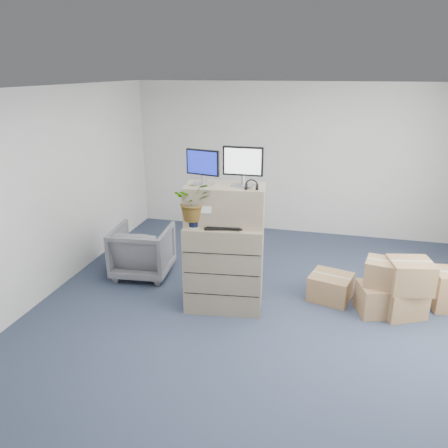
{
  "coord_description": "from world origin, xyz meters",
  "views": [
    {
      "loc": [
        0.71,
        -4.64,
        3.0
      ],
      "look_at": [
        -0.55,
        0.4,
        1.15
      ],
      "focal_mm": 35.0,
      "sensor_mm": 36.0,
      "label": 1
    }
  ],
  "objects_px": {
    "filing_cabinet_lower": "(224,266)",
    "potted_plant": "(194,206)",
    "water_bottle": "(233,213)",
    "monitor_left": "(203,165)",
    "monitor_right": "(243,164)",
    "office_chair": "(142,249)",
    "keyboard": "(223,227)"
  },
  "relations": [
    {
      "from": "potted_plant",
      "to": "office_chair",
      "type": "bearing_deg",
      "value": 144.62
    },
    {
      "from": "water_bottle",
      "to": "potted_plant",
      "type": "height_order",
      "value": "potted_plant"
    },
    {
      "from": "filing_cabinet_lower",
      "to": "potted_plant",
      "type": "relative_size",
      "value": 1.99
    },
    {
      "from": "monitor_left",
      "to": "keyboard",
      "type": "xyz_separation_m",
      "value": [
        0.3,
        -0.15,
        -0.73
      ]
    },
    {
      "from": "water_bottle",
      "to": "office_chair",
      "type": "xyz_separation_m",
      "value": [
        -1.53,
        0.51,
        -0.85
      ]
    },
    {
      "from": "monitor_left",
      "to": "monitor_right",
      "type": "bearing_deg",
      "value": 17.25
    },
    {
      "from": "filing_cabinet_lower",
      "to": "potted_plant",
      "type": "distance_m",
      "value": 0.93
    },
    {
      "from": "monitor_right",
      "to": "water_bottle",
      "type": "distance_m",
      "value": 0.65
    },
    {
      "from": "monitor_right",
      "to": "keyboard",
      "type": "xyz_separation_m",
      "value": [
        -0.2,
        -0.19,
        -0.76
      ]
    },
    {
      "from": "monitor_right",
      "to": "keyboard",
      "type": "distance_m",
      "value": 0.8
    },
    {
      "from": "water_bottle",
      "to": "filing_cabinet_lower",
      "type": "bearing_deg",
      "value": -135.16
    },
    {
      "from": "keyboard",
      "to": "potted_plant",
      "type": "xyz_separation_m",
      "value": [
        -0.36,
        -0.04,
        0.26
      ]
    },
    {
      "from": "water_bottle",
      "to": "monitor_left",
      "type": "bearing_deg",
      "value": -168.18
    },
    {
      "from": "keyboard",
      "to": "water_bottle",
      "type": "relative_size",
      "value": 1.81
    },
    {
      "from": "office_chair",
      "to": "water_bottle",
      "type": "bearing_deg",
      "value": 156.13
    },
    {
      "from": "keyboard",
      "to": "monitor_left",
      "type": "bearing_deg",
      "value": 139.69
    },
    {
      "from": "filing_cabinet_lower",
      "to": "monitor_right",
      "type": "relative_size",
      "value": 2.33
    },
    {
      "from": "monitor_left",
      "to": "potted_plant",
      "type": "bearing_deg",
      "value": -96.67
    },
    {
      "from": "potted_plant",
      "to": "office_chair",
      "type": "height_order",
      "value": "potted_plant"
    },
    {
      "from": "monitor_right",
      "to": "monitor_left",
      "type": "bearing_deg",
      "value": -175.19
    },
    {
      "from": "monitor_right",
      "to": "office_chair",
      "type": "xyz_separation_m",
      "value": [
        -1.65,
        0.55,
        -1.49
      ]
    },
    {
      "from": "monitor_right",
      "to": "filing_cabinet_lower",
      "type": "bearing_deg",
      "value": -165.1
    },
    {
      "from": "potted_plant",
      "to": "monitor_left",
      "type": "bearing_deg",
      "value": 70.93
    },
    {
      "from": "water_bottle",
      "to": "office_chair",
      "type": "bearing_deg",
      "value": 161.43
    },
    {
      "from": "filing_cabinet_lower",
      "to": "potted_plant",
      "type": "bearing_deg",
      "value": -160.23
    },
    {
      "from": "monitor_left",
      "to": "filing_cabinet_lower",
      "type": "bearing_deg",
      "value": 9.1
    },
    {
      "from": "filing_cabinet_lower",
      "to": "keyboard",
      "type": "xyz_separation_m",
      "value": [
        0.02,
        -0.13,
        0.59
      ]
    },
    {
      "from": "keyboard",
      "to": "potted_plant",
      "type": "distance_m",
      "value": 0.44
    },
    {
      "from": "filing_cabinet_lower",
      "to": "monitor_right",
      "type": "distance_m",
      "value": 1.36
    },
    {
      "from": "water_bottle",
      "to": "keyboard",
      "type": "bearing_deg",
      "value": -108.31
    },
    {
      "from": "office_chair",
      "to": "monitor_right",
      "type": "bearing_deg",
      "value": 156.3
    },
    {
      "from": "water_bottle",
      "to": "potted_plant",
      "type": "xyz_separation_m",
      "value": [
        -0.43,
        -0.26,
        0.14
      ]
    }
  ]
}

